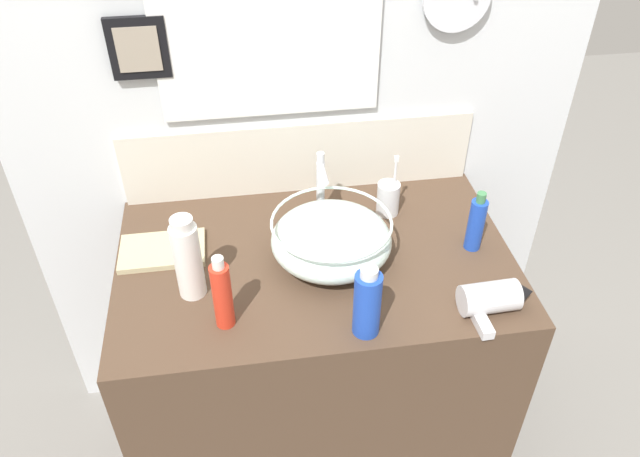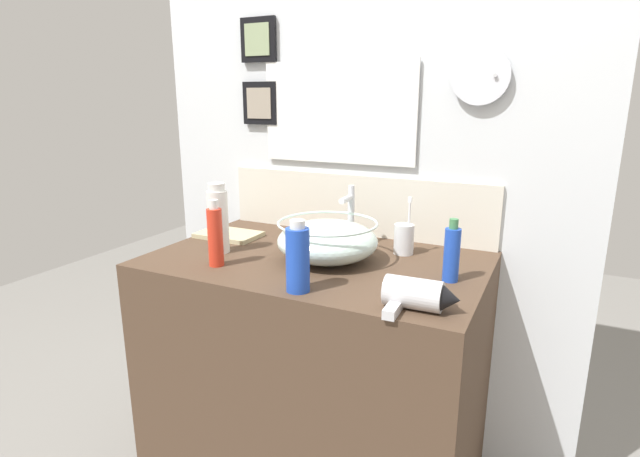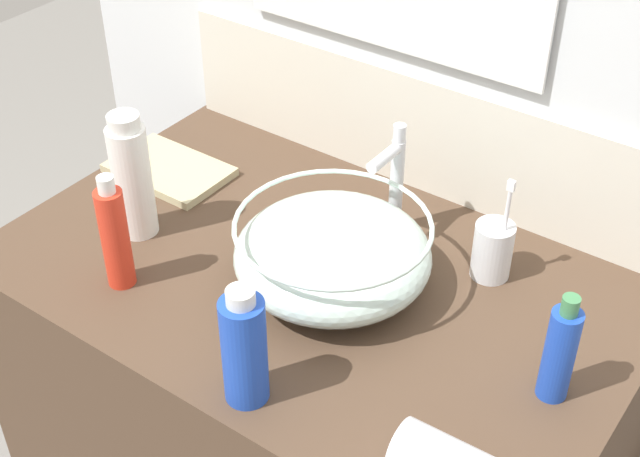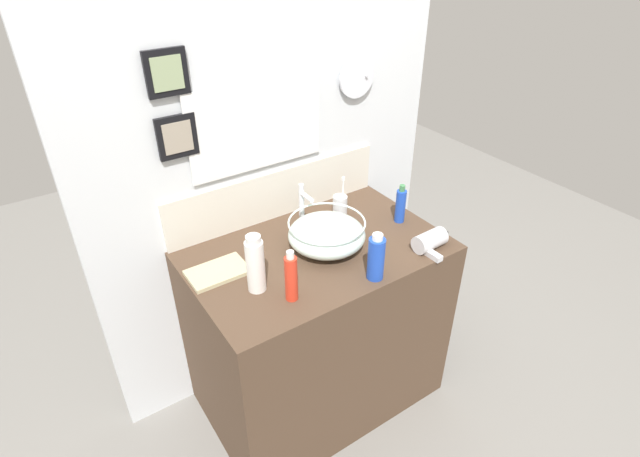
{
  "view_description": "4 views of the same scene",
  "coord_description": "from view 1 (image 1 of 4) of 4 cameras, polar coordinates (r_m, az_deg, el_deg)",
  "views": [
    {
      "loc": [
        -0.17,
        -1.24,
        1.98
      ],
      "look_at": [
        0.01,
        0.0,
        0.97
      ],
      "focal_mm": 35.0,
      "sensor_mm": 36.0,
      "label": 1
    },
    {
      "loc": [
        0.68,
        -1.36,
        1.37
      ],
      "look_at": [
        0.01,
        0.0,
        0.97
      ],
      "focal_mm": 28.0,
      "sensor_mm": 36.0,
      "label": 2
    },
    {
      "loc": [
        0.67,
        -0.92,
        1.82
      ],
      "look_at": [
        0.01,
        0.0,
        0.97
      ],
      "focal_mm": 50.0,
      "sensor_mm": 36.0,
      "label": 3
    },
    {
      "loc": [
        -0.93,
        -1.39,
        2.05
      ],
      "look_at": [
        0.01,
        0.0,
        0.97
      ],
      "focal_mm": 28.0,
      "sensor_mm": 36.0,
      "label": 4
    }
  ],
  "objects": [
    {
      "name": "hair_drier",
      "position": [
        1.56,
        15.71,
        -6.15
      ],
      "size": [
        0.18,
        0.14,
        0.08
      ],
      "color": "silver",
      "rests_on": "vanity_counter"
    },
    {
      "name": "ground_plane",
      "position": [
        2.34,
        -0.32,
        -18.9
      ],
      "size": [
        6.0,
        6.0,
        0.0
      ],
      "primitive_type": "plane",
      "color": "gray"
    },
    {
      "name": "toothbrush_cup",
      "position": [
        1.81,
        6.25,
        2.78
      ],
      "size": [
        0.07,
        0.07,
        0.19
      ],
      "color": "silver",
      "rests_on": "vanity_counter"
    },
    {
      "name": "lotion_bottle",
      "position": [
        1.7,
        14.08,
        0.44
      ],
      "size": [
        0.04,
        0.04,
        0.18
      ],
      "color": "blue",
      "rests_on": "vanity_counter"
    },
    {
      "name": "spray_bottle",
      "position": [
        1.42,
        4.34,
        -6.81
      ],
      "size": [
        0.06,
        0.06,
        0.19
      ],
      "color": "blue",
      "rests_on": "vanity_counter"
    },
    {
      "name": "soap_dispenser",
      "position": [
        1.45,
        -8.93,
        -5.99
      ],
      "size": [
        0.05,
        0.05,
        0.21
      ],
      "color": "red",
      "rests_on": "vanity_counter"
    },
    {
      "name": "back_panel",
      "position": [
        1.76,
        -2.28,
        14.86
      ],
      "size": [
        1.66,
        0.1,
        2.53
      ],
      "color": "silver",
      "rests_on": "ground"
    },
    {
      "name": "vanity_counter",
      "position": [
        1.98,
        -0.36,
        -12.17
      ],
      "size": [
        1.06,
        0.66,
        0.87
      ],
      "primitive_type": "cube",
      "color": "#4C3828",
      "rests_on": "ground"
    },
    {
      "name": "shampoo_bottle",
      "position": [
        1.53,
        -12.0,
        -2.7
      ],
      "size": [
        0.07,
        0.07,
        0.23
      ],
      "color": "white",
      "rests_on": "vanity_counter"
    },
    {
      "name": "faucet",
      "position": [
        1.74,
        0.09,
        4.14
      ],
      "size": [
        0.02,
        0.1,
        0.21
      ],
      "color": "silver",
      "rests_on": "vanity_counter"
    },
    {
      "name": "hand_towel",
      "position": [
        1.73,
        -14.21,
        -1.95
      ],
      "size": [
        0.23,
        0.15,
        0.02
      ],
      "primitive_type": "cube",
      "color": "tan",
      "rests_on": "vanity_counter"
    },
    {
      "name": "glass_bowl_sink",
      "position": [
        1.63,
        1.04,
        -0.96
      ],
      "size": [
        0.32,
        0.32,
        0.13
      ],
      "color": "silver",
      "rests_on": "vanity_counter"
    }
  ]
}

